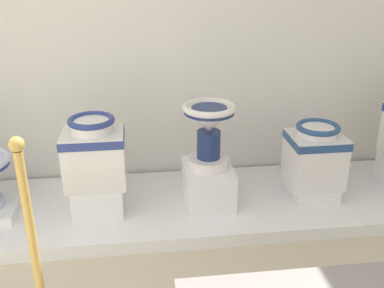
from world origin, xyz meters
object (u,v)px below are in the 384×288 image
Objects in this scene: plinth_block_leftmost at (208,184)px; antique_toilet_leftmost at (209,127)px; antique_toilet_pale_glazed at (315,153)px; stanchion_post_near_left at (38,274)px; plinth_block_pale_glazed at (311,188)px; antique_toilet_slender_white at (94,151)px; plinth_block_slender_white at (98,197)px.

antique_toilet_leftmost is at bearing 0.00° from plinth_block_leftmost.
stanchion_post_near_left is at bearing -151.13° from antique_toilet_pale_glazed.
plinth_block_pale_glazed is 0.80× the size of antique_toilet_pale_glazed.
antique_toilet_slender_white is 0.72m from antique_toilet_leftmost.
antique_toilet_slender_white reaches higher than antique_toilet_pale_glazed.
antique_toilet_pale_glazed is (1.43, 0.05, 0.20)m from plinth_block_slender_white.
plinth_block_slender_white reaches higher than plinth_block_pale_glazed.
stanchion_post_near_left reaches higher than plinth_block_leftmost.
antique_toilet_pale_glazed is at bearing 1.99° from plinth_block_slender_white.
plinth_block_leftmost is 0.41× the size of stanchion_post_near_left.
antique_toilet_slender_white reaches higher than plinth_block_pale_glazed.
antique_toilet_leftmost reaches higher than antique_toilet_slender_white.
antique_toilet_leftmost is 0.76m from antique_toilet_pale_glazed.
antique_toilet_slender_white is at bearing -178.01° from plinth_block_pale_glazed.
stanchion_post_near_left is at bearing -103.45° from plinth_block_slender_white.
antique_toilet_leftmost is at bearing -178.64° from antique_toilet_pale_glazed.
antique_toilet_pale_glazed is (1.43, 0.05, -0.12)m from antique_toilet_slender_white.
plinth_block_leftmost is 0.74m from antique_toilet_pale_glazed.
stanchion_post_near_left is at bearing -135.96° from plinth_block_leftmost.
plinth_block_slender_white is 0.74× the size of antique_toilet_leftmost.
plinth_block_slender_white is at bearing -177.37° from plinth_block_leftmost.
antique_toilet_leftmost reaches higher than plinth_block_slender_white.
plinth_block_slender_white is 0.33× the size of stanchion_post_near_left.
antique_toilet_slender_white is 1.28× the size of plinth_block_pale_glazed.
plinth_block_leftmost is at bearing 2.63° from antique_toilet_slender_white.
antique_toilet_leftmost reaches higher than plinth_block_leftmost.
antique_toilet_slender_white is at bearing -178.01° from antique_toilet_pale_glazed.
plinth_block_slender_white is at bearing -177.37° from antique_toilet_leftmost.
plinth_block_pale_glazed is (0.72, 0.02, -0.09)m from plinth_block_leftmost.
antique_toilet_leftmost is (0.00, 0.00, 0.40)m from plinth_block_leftmost.
plinth_block_pale_glazed is at bearing 1.99° from plinth_block_slender_white.
antique_toilet_slender_white is 1.12× the size of plinth_block_leftmost.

